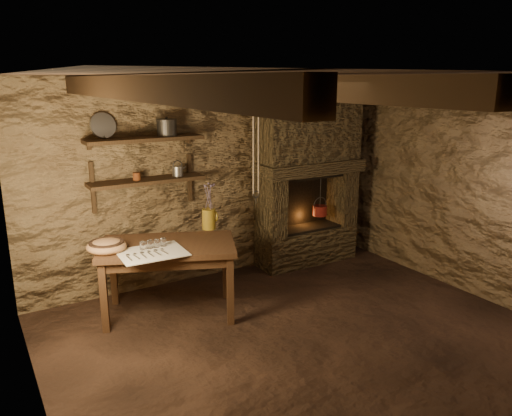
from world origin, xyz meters
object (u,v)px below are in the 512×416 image
work_table (169,276)px  iron_stockpot (167,128)px  wooden_bowl (107,246)px  red_pot (320,210)px  stoneware_jug (209,209)px

work_table → iron_stockpot: 1.58m
work_table → iron_stockpot: size_ratio=7.19×
wooden_bowl → red_pot: red_pot is taller
wooden_bowl → iron_stockpot: (0.85, 0.51, 1.04)m
work_table → red_pot: 2.37m
work_table → red_pot: red_pot is taller
wooden_bowl → work_table: bearing=-9.3°
stoneware_jug → iron_stockpot: bearing=148.5°
iron_stockpot → wooden_bowl: bearing=-149.2°
work_table → iron_stockpot: bearing=88.7°
work_table → red_pot: bearing=35.0°
red_pot → wooden_bowl: bearing=-172.3°
work_table → wooden_bowl: wooden_bowl is taller
work_table → iron_stockpot: (0.27, 0.60, 1.44)m
stoneware_jug → wooden_bowl: (-1.16, -0.16, -0.18)m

